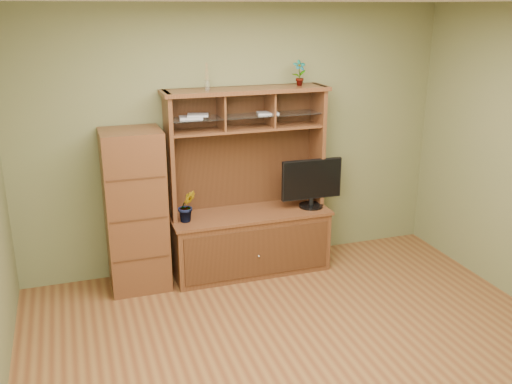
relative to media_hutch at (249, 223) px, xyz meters
name	(u,v)px	position (x,y,z in m)	size (l,w,h in m)	color
room	(317,199)	(-0.04, -1.73, 0.83)	(4.54, 4.04, 2.74)	brown
media_hutch	(249,223)	(0.00, 0.00, 0.00)	(1.66, 0.61, 1.90)	#452513
monitor	(312,182)	(0.66, -0.08, 0.40)	(0.65, 0.25, 0.51)	black
orchid_plant	(187,206)	(-0.66, -0.08, 0.29)	(0.18, 0.14, 0.32)	#34581E
top_plant	(299,73)	(0.56, 0.08, 1.50)	(0.13, 0.09, 0.25)	#256121
reed_diffuser	(207,79)	(-0.39, 0.08, 1.48)	(0.05, 0.05, 0.26)	silver
magazines	(219,115)	(-0.28, 0.08, 1.13)	(1.02, 0.20, 0.04)	silver
side_cabinet	(135,211)	(-1.15, 0.00, 0.27)	(0.56, 0.51, 1.58)	#452513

